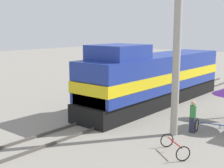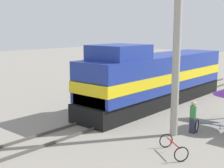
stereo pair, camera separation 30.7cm
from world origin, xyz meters
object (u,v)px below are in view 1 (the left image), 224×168
(person_bystander, at_px, (193,115))
(bicycle_spare, at_px, (175,146))
(utility_pole, at_px, (177,36))
(bicycle, at_px, (214,128))
(locomotive, at_px, (154,78))

(person_bystander, distance_m, bicycle_spare, 3.40)
(utility_pole, height_order, bicycle_spare, utility_pole)
(bicycle_spare, bearing_deg, utility_pole, -114.51)
(person_bystander, relative_size, bicycle, 0.90)
(person_bystander, bearing_deg, bicycle_spare, -77.84)
(bicycle, distance_m, bicycle_spare, 3.77)
(utility_pole, height_order, bicycle, utility_pole)
(locomotive, relative_size, bicycle_spare, 8.54)
(utility_pole, distance_m, bicycle, 5.34)
(utility_pole, xyz_separation_m, person_bystander, (0.62, 0.92, -4.28))
(utility_pole, distance_m, bicycle_spare, 5.59)
(person_bystander, relative_size, bicycle_spare, 0.99)
(locomotive, height_order, person_bystander, locomotive)
(utility_pole, relative_size, bicycle, 5.29)
(locomotive, bearing_deg, person_bystander, -38.36)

